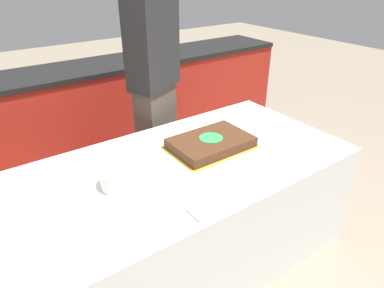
# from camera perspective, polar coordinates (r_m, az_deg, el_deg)

# --- Properties ---
(ground_plane) EXTENTS (14.00, 14.00, 0.00)m
(ground_plane) POSITION_cam_1_polar(r_m,az_deg,el_deg) (2.36, -3.68, -19.19)
(ground_plane) COLOR gray
(back_counter) EXTENTS (4.40, 0.58, 0.92)m
(back_counter) POSITION_cam_1_polar(r_m,az_deg,el_deg) (3.31, -18.55, 4.12)
(back_counter) COLOR #A82319
(back_counter) RESTS_ON ground_plane
(dining_table) EXTENTS (2.19, 0.99, 0.73)m
(dining_table) POSITION_cam_1_polar(r_m,az_deg,el_deg) (2.11, -3.98, -12.50)
(dining_table) COLOR silver
(dining_table) RESTS_ON ground_plane
(cake) EXTENTS (0.51, 0.36, 0.07)m
(cake) POSITION_cam_1_polar(r_m,az_deg,el_deg) (2.08, 3.17, 0.19)
(cake) COLOR gold
(cake) RESTS_ON dining_table
(plate_stack) EXTENTS (0.21, 0.21, 0.09)m
(plate_stack) POSITION_cam_1_polar(r_m,az_deg,el_deg) (1.77, -11.71, -5.55)
(plate_stack) COLOR white
(plate_stack) RESTS_ON dining_table
(side_plate_near_cake) EXTENTS (0.18, 0.18, 0.00)m
(side_plate_near_cake) POSITION_cam_1_polar(r_m,az_deg,el_deg) (2.31, -1.19, 2.43)
(side_plate_near_cake) COLOR white
(side_plate_near_cake) RESTS_ON dining_table
(utensil_pile) EXTENTS (0.16, 0.10, 0.02)m
(utensil_pile) POSITION_cam_1_polar(r_m,az_deg,el_deg) (1.59, 2.58, -10.68)
(utensil_pile) COLOR white
(utensil_pile) RESTS_ON dining_table
(person_cutting_cake) EXTENTS (0.44, 0.35, 1.75)m
(person_cutting_cake) POSITION_cam_1_polar(r_m,az_deg,el_deg) (2.53, -6.23, 9.08)
(person_cutting_cake) COLOR #4C4238
(person_cutting_cake) RESTS_ON ground_plane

